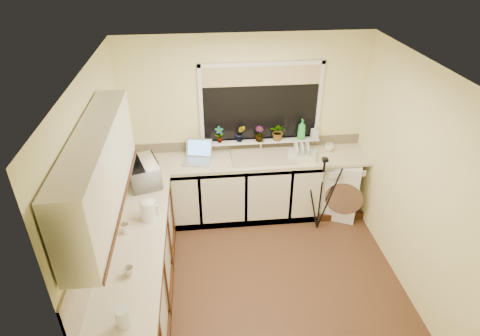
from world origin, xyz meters
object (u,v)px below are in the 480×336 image
(cup_left, at_px, (129,271))
(plant_a, at_px, (219,135))
(glass_jug, at_px, (123,317))
(plant_b, at_px, (240,133))
(microwave, at_px, (143,172))
(plant_c, at_px, (259,134))
(dish_rack, at_px, (302,155))
(steel_jar, at_px, (125,228))
(soap_bottle_green, at_px, (302,129))
(plant_d, at_px, (278,132))
(laptop, at_px, (198,155))
(washing_machine, at_px, (337,185))
(kettle, at_px, (148,211))
(soap_bottle_clear, at_px, (315,132))
(cup_back, at_px, (329,147))
(tripod, at_px, (321,195))

(cup_left, bearing_deg, plant_a, 66.69)
(glass_jug, distance_m, plant_b, 2.94)
(microwave, relative_size, plant_c, 2.40)
(dish_rack, xyz_separation_m, steel_jar, (-2.11, -1.32, 0.02))
(steel_jar, relative_size, soap_bottle_green, 0.37)
(plant_c, height_order, plant_d, plant_d)
(dish_rack, relative_size, cup_left, 4.02)
(microwave, bearing_deg, laptop, -71.23)
(washing_machine, height_order, laptop, laptop)
(steel_jar, bearing_deg, washing_machine, 26.63)
(kettle, relative_size, soap_bottle_clear, 1.06)
(plant_b, relative_size, cup_back, 1.94)
(washing_machine, bearing_deg, soap_bottle_clear, 167.94)
(dish_rack, bearing_deg, plant_c, 173.35)
(plant_c, distance_m, cup_back, 0.98)
(laptop, relative_size, glass_jug, 2.41)
(glass_jug, height_order, plant_a, plant_a)
(washing_machine, distance_m, dish_rack, 0.74)
(glass_jug, bearing_deg, soap_bottle_clear, 50.68)
(plant_d, bearing_deg, tripod, -52.66)
(steel_jar, relative_size, soap_bottle_clear, 0.52)
(plant_a, bearing_deg, laptop, -151.02)
(plant_d, bearing_deg, glass_jug, -122.26)
(dish_rack, xyz_separation_m, plant_a, (-1.07, 0.25, 0.24))
(laptop, xyz_separation_m, microwave, (-0.64, -0.49, 0.08))
(plant_d, bearing_deg, plant_b, 178.73)
(laptop, bearing_deg, steel_jar, -105.63)
(soap_bottle_green, bearing_deg, cup_back, -15.56)
(tripod, xyz_separation_m, soap_bottle_green, (-0.16, 0.62, 0.65))
(tripod, relative_size, microwave, 2.14)
(soap_bottle_green, distance_m, cup_left, 2.97)
(laptop, xyz_separation_m, kettle, (-0.53, -1.21, 0.04))
(kettle, height_order, microwave, microwave)
(plant_a, relative_size, plant_d, 0.93)
(cup_back, height_order, cup_left, cup_back)
(plant_b, bearing_deg, plant_d, -1.27)
(plant_c, distance_m, plant_d, 0.26)
(laptop, bearing_deg, tripod, -4.22)
(steel_jar, bearing_deg, glass_jug, -82.87)
(laptop, distance_m, dish_rack, 1.37)
(plant_d, xyz_separation_m, cup_left, (-1.72, -2.15, -0.23))
(washing_machine, height_order, kettle, kettle)
(plant_a, bearing_deg, kettle, -120.96)
(steel_jar, distance_m, plant_d, 2.42)
(plant_c, height_order, cup_left, plant_c)
(glass_jug, distance_m, soap_bottle_clear, 3.45)
(laptop, distance_m, glass_jug, 2.59)
(dish_rack, relative_size, plant_c, 1.75)
(plant_b, distance_m, cup_left, 2.49)
(microwave, relative_size, soap_bottle_clear, 2.56)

